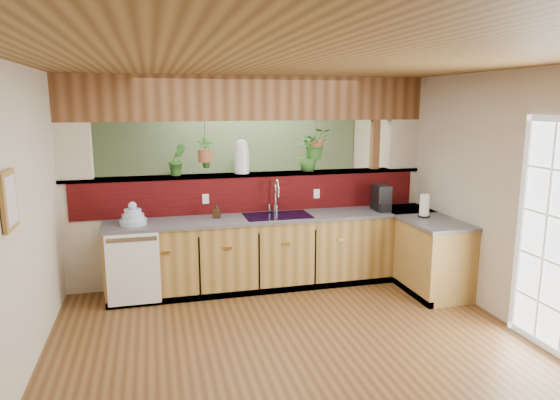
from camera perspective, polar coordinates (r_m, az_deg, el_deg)
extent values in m
cube|color=brown|center=(5.49, -0.32, -13.35)|extent=(4.60, 7.00, 0.01)
cube|color=brown|center=(5.02, -0.35, 14.83)|extent=(4.60, 7.00, 0.01)
cube|color=beige|center=(8.50, -6.12, 4.42)|extent=(4.60, 0.02, 2.60)
cube|color=beige|center=(2.06, 25.48, -18.05)|extent=(4.60, 0.02, 2.60)
cube|color=beige|center=(5.07, -26.46, -1.15)|extent=(0.02, 7.00, 2.60)
cube|color=beige|center=(6.07, 21.22, 1.11)|extent=(0.02, 7.00, 2.60)
cube|color=beige|center=(6.52, -3.23, -3.13)|extent=(4.60, 0.15, 1.35)
cube|color=#400809|center=(6.34, -3.12, 0.63)|extent=(4.40, 0.02, 0.45)
cube|color=brown|center=(6.39, -3.29, 2.93)|extent=(4.60, 0.21, 0.04)
cube|color=brown|center=(6.32, -3.39, 11.53)|extent=(4.60, 0.15, 0.55)
cube|color=beige|center=(6.29, -22.52, 5.02)|extent=(0.40, 0.15, 0.70)
cube|color=beige|center=(7.06, 13.74, 6.10)|extent=(0.40, 0.15, 0.70)
cube|color=brown|center=(6.92, 10.66, 2.80)|extent=(0.10, 0.10, 2.60)
cube|color=brown|center=(6.39, -3.29, 2.93)|extent=(4.60, 0.21, 0.04)
cube|color=brown|center=(6.32, -3.39, 11.53)|extent=(4.60, 0.15, 0.55)
cube|color=#5A744F|center=(8.48, -6.10, 4.40)|extent=(4.55, 0.02, 2.55)
cube|color=olive|center=(6.29, -0.28, -5.97)|extent=(4.10, 0.60, 0.86)
cube|color=#4E4E53|center=(6.17, -0.29, -1.97)|extent=(4.14, 0.64, 0.04)
cube|color=olive|center=(6.54, 15.81, -5.72)|extent=(0.60, 1.48, 0.86)
cube|color=#4E4E53|center=(6.43, 16.01, -1.87)|extent=(0.64, 1.52, 0.04)
cube|color=olive|center=(6.91, 13.99, -4.74)|extent=(0.60, 0.60, 0.86)
cube|color=#4E4E53|center=(6.80, 14.16, -1.09)|extent=(0.64, 0.64, 0.04)
cube|color=black|center=(6.17, 0.35, -10.15)|extent=(4.10, 0.06, 0.08)
cube|color=black|center=(6.54, 13.55, -9.22)|extent=(0.06, 1.48, 0.08)
cube|color=white|center=(5.81, -16.41, -7.66)|extent=(0.58, 0.02, 0.82)
cube|color=#B7B7B2|center=(5.70, -16.61, -4.36)|extent=(0.54, 0.01, 0.05)
cube|color=black|center=(6.17, -0.29, -1.93)|extent=(0.82, 0.50, 0.03)
cube|color=black|center=(6.14, -2.00, -2.80)|extent=(0.34, 0.40, 0.16)
cube|color=black|center=(6.24, 1.41, -2.59)|extent=(0.34, 0.40, 0.16)
cube|color=white|center=(5.13, 29.18, -4.14)|extent=(0.06, 1.02, 2.16)
cube|color=olive|center=(4.25, -28.58, -0.04)|extent=(0.03, 0.35, 0.45)
cube|color=silver|center=(4.25, -28.39, -0.03)|extent=(0.01, 0.27, 0.37)
cylinder|color=#B7B7B2|center=(6.35, -0.51, -0.99)|extent=(0.06, 0.06, 0.09)
cylinder|color=#B7B7B2|center=(6.32, -0.51, 0.48)|extent=(0.02, 0.02, 0.26)
torus|color=#B7B7B2|center=(6.23, -0.37, 1.54)|extent=(0.19, 0.06, 0.19)
cylinder|color=#B7B7B2|center=(6.17, -0.19, 0.83)|extent=(0.02, 0.02, 0.11)
cylinder|color=#B7B7B2|center=(6.33, -1.24, -0.86)|extent=(0.03, 0.03, 0.09)
cylinder|color=#A7BCD8|center=(5.95, -16.42, -2.38)|extent=(0.30, 0.30, 0.07)
cylinder|color=#A7BCD8|center=(5.94, -16.46, -1.80)|extent=(0.25, 0.25, 0.06)
cylinder|color=#A7BCD8|center=(5.93, -16.49, -1.27)|extent=(0.19, 0.19, 0.06)
sphere|color=#A7BCD8|center=(5.91, -16.52, -0.64)|extent=(0.10, 0.10, 0.10)
imported|color=#3C2815|center=(6.07, -7.25, -1.22)|extent=(0.11, 0.11, 0.18)
cube|color=black|center=(6.56, 11.47, 0.26)|extent=(0.18, 0.29, 0.33)
cube|color=black|center=(6.50, 11.82, -0.86)|extent=(0.16, 0.11, 0.11)
cylinder|color=silver|center=(6.52, 11.71, -0.42)|extent=(0.09, 0.09, 0.09)
cylinder|color=black|center=(6.34, 16.12, -1.79)|extent=(0.14, 0.14, 0.02)
cylinder|color=#B7B7B2|center=(6.31, 16.19, -0.54)|extent=(0.02, 0.02, 0.30)
cylinder|color=white|center=(6.31, 16.19, -0.54)|extent=(0.12, 0.12, 0.26)
cylinder|color=silver|center=(6.34, -4.40, 4.49)|extent=(0.19, 0.19, 0.32)
sphere|color=silver|center=(6.32, -4.43, 6.12)|extent=(0.17, 0.17, 0.17)
imported|color=#2C6121|center=(6.25, -11.66, 4.57)|extent=(0.26, 0.23, 0.40)
imported|color=#2C6121|center=(6.54, 3.20, 5.20)|extent=(0.31, 0.31, 0.43)
cylinder|color=brown|center=(6.25, -8.59, 7.24)|extent=(0.01, 0.01, 0.36)
cylinder|color=brown|center=(6.27, -8.52, 5.03)|extent=(0.18, 0.18, 0.15)
imported|color=#2C6121|center=(6.25, -8.58, 7.16)|extent=(0.22, 0.17, 0.39)
cylinder|color=brown|center=(6.55, 4.12, 7.84)|extent=(0.01, 0.01, 0.29)
cylinder|color=brown|center=(6.57, 4.09, 6.07)|extent=(0.19, 0.19, 0.16)
imported|color=#2C6121|center=(6.55, 4.12, 8.16)|extent=(0.36, 0.31, 0.40)
cube|color=black|center=(8.34, -7.88, -1.32)|extent=(1.44, 0.69, 0.93)
imported|color=#2C6121|center=(8.18, -11.82, 3.13)|extent=(0.26, 0.23, 0.42)
imported|color=#2C6121|center=(8.29, -4.70, 3.64)|extent=(0.28, 0.28, 0.49)
imported|color=#2C6121|center=(7.63, 1.73, -3.28)|extent=(0.84, 0.78, 0.77)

